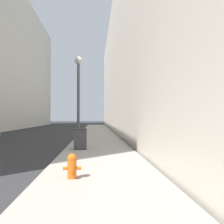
# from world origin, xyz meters

# --- Properties ---
(sidewalk_right) EXTENTS (3.52, 60.00, 0.13)m
(sidewalk_right) POSITION_xyz_m (5.93, 18.00, 0.07)
(sidewalk_right) COLOR #9E998E
(sidewalk_right) RESTS_ON ground
(building_right_stone) EXTENTS (12.00, 60.00, 15.87)m
(building_right_stone) POSITION_xyz_m (13.78, 26.00, 7.93)
(building_right_stone) COLOR beige
(building_right_stone) RESTS_ON ground
(fire_hydrant) EXTENTS (0.48, 0.37, 0.67)m
(fire_hydrant) POSITION_xyz_m (5.14, 2.28, 0.48)
(fire_hydrant) COLOR #D15614
(fire_hydrant) RESTS_ON sidewalk_right
(trash_bin) EXTENTS (0.65, 0.63, 1.05)m
(trash_bin) POSITION_xyz_m (4.99, 8.36, 0.67)
(trash_bin) COLOR #3D3D42
(trash_bin) RESTS_ON sidewalk_right
(lamppost) EXTENTS (0.48, 0.48, 5.41)m
(lamppost) POSITION_xyz_m (4.70, 11.07, 3.44)
(lamppost) COLOR #4C4C51
(lamppost) RESTS_ON sidewalk_right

